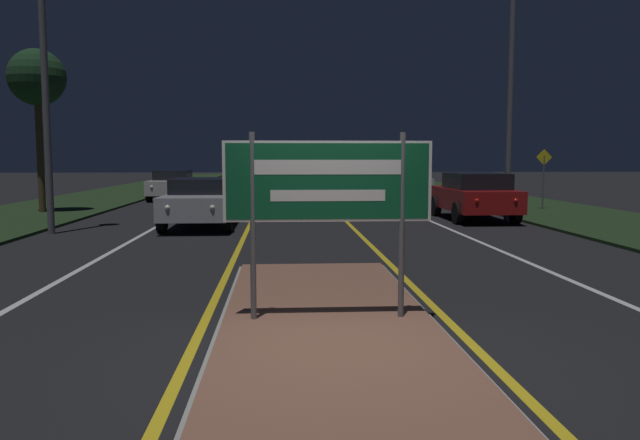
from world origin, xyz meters
TOP-DOWN VIEW (x-y plane):
  - ground_plane at (0.00, 0.00)m, footprint 160.00×160.00m
  - median_island at (0.00, 1.20)m, footprint 2.63×7.80m
  - verge_left at (-9.50, 20.00)m, footprint 5.00×100.00m
  - verge_right at (9.50, 20.00)m, footprint 5.00×100.00m
  - centre_line_yellow_left at (-1.50, 25.00)m, footprint 0.12×70.00m
  - centre_line_yellow_right at (1.50, 25.00)m, footprint 0.12×70.00m
  - lane_line_white_left at (-4.20, 25.00)m, footprint 0.12×70.00m
  - lane_line_white_right at (4.20, 25.00)m, footprint 0.12×70.00m
  - edge_line_white_left at (-7.20, 25.00)m, footprint 0.10×70.00m
  - edge_line_white_right at (7.20, 25.00)m, footprint 0.10×70.00m
  - highway_sign at (0.00, 1.20)m, footprint 2.47×0.07m
  - car_receding_0 at (5.70, 13.69)m, footprint 2.01×4.39m
  - car_receding_1 at (5.95, 26.01)m, footprint 2.01×4.68m
  - car_receding_2 at (2.41, 34.76)m, footprint 1.92×4.59m
  - car_receding_3 at (2.59, 46.32)m, footprint 1.99×4.49m
  - car_approaching_0 at (-2.88, 12.20)m, footprint 1.97×4.56m
  - car_approaching_1 at (-5.76, 24.19)m, footprint 1.89×4.39m
  - warning_sign at (9.33, 16.83)m, footprint 0.60×0.06m
  - roadside_palm_left at (-9.09, 16.67)m, footprint 1.97×1.97m

SIDE VIEW (x-z plane):
  - ground_plane at x=0.00m, z-range 0.00..0.00m
  - centre_line_yellow_left at x=-1.50m, z-range 0.00..0.01m
  - centre_line_yellow_right at x=1.50m, z-range 0.00..0.01m
  - lane_line_white_left at x=-4.20m, z-range 0.00..0.01m
  - lane_line_white_right at x=4.20m, z-range 0.00..0.01m
  - edge_line_white_left at x=-7.20m, z-range 0.00..0.01m
  - edge_line_white_right at x=7.20m, z-range 0.00..0.01m
  - verge_left at x=-9.50m, z-range 0.00..0.08m
  - verge_right at x=9.50m, z-range 0.00..0.08m
  - median_island at x=0.00m, z-range -0.01..0.09m
  - car_approaching_1 at x=-5.76m, z-range 0.04..1.45m
  - car_approaching_0 at x=-2.88m, z-range 0.06..1.47m
  - car_receding_1 at x=5.95m, z-range 0.06..1.47m
  - car_receding_3 at x=2.59m, z-range 0.02..1.56m
  - car_receding_2 at x=2.41m, z-range 0.04..1.55m
  - car_receding_0 at x=5.70m, z-range 0.04..1.56m
  - warning_sign at x=9.33m, z-range 0.31..2.56m
  - highway_sign at x=0.00m, z-range 0.55..2.77m
  - roadside_palm_left at x=-9.09m, z-range 1.88..7.61m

